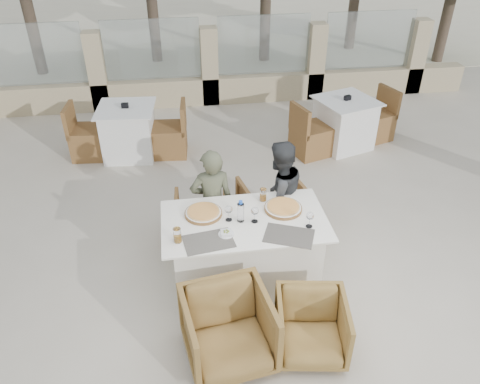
{
  "coord_description": "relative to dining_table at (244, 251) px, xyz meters",
  "views": [
    {
      "loc": [
        -0.69,
        -3.58,
        3.48
      ],
      "look_at": [
        -0.11,
        0.29,
        0.9
      ],
      "focal_mm": 35.0,
      "sensor_mm": 36.0,
      "label": 1
    }
  ],
  "objects": [
    {
      "name": "bg_table_a",
      "position": [
        -1.29,
        2.94,
        0.0
      ],
      "size": [
        1.7,
        0.96,
        0.77
      ],
      "primitive_type": null,
      "rotation": [
        0.0,
        0.0,
        -0.08
      ],
      "color": "white",
      "rests_on": "ground"
    },
    {
      "name": "diner_right",
      "position": [
        0.46,
        0.54,
        0.26
      ],
      "size": [
        0.78,
        0.71,
        1.29
      ],
      "primitive_type": "imported",
      "rotation": [
        0.0,
        0.0,
        3.57
      ],
      "color": "#343739",
      "rests_on": "ground"
    },
    {
      "name": "armchair_near_right",
      "position": [
        0.43,
        -0.96,
        -0.1
      ],
      "size": [
        0.69,
        0.7,
        0.56
      ],
      "primitive_type": "imported",
      "rotation": [
        0.0,
        0.0,
        -0.16
      ],
      "color": "olive",
      "rests_on": "ground"
    },
    {
      "name": "pizza_left",
      "position": [
        -0.39,
        0.15,
        0.41
      ],
      "size": [
        0.44,
        0.44,
        0.05
      ],
      "primitive_type": "cylinder",
      "rotation": [
        0.0,
        0.0,
        0.22
      ],
      "color": "#C6601B",
      "rests_on": "dining_table"
    },
    {
      "name": "wine_glass_near",
      "position": [
        0.09,
        -0.04,
        0.48
      ],
      "size": [
        0.1,
        0.1,
        0.18
      ],
      "primitive_type": null,
      "rotation": [
        0.0,
        0.0,
        -0.39
      ],
      "color": "silver",
      "rests_on": "dining_table"
    },
    {
      "name": "dining_table",
      "position": [
        0.0,
        0.0,
        0.0
      ],
      "size": [
        1.6,
        0.9,
        0.77
      ],
      "primitive_type": null,
      "color": "white",
      "rests_on": "ground"
    },
    {
      "name": "wine_glass_centre",
      "position": [
        -0.15,
        0.02,
        0.48
      ],
      "size": [
        0.09,
        0.09,
        0.18
      ],
      "primitive_type": null,
      "rotation": [
        0.0,
        0.0,
        -0.28
      ],
      "color": "white",
      "rests_on": "dining_table"
    },
    {
      "name": "placemat_near_left",
      "position": [
        -0.37,
        -0.27,
        0.39
      ],
      "size": [
        0.49,
        0.36,
        0.0
      ],
      "primitive_type": "cube",
      "rotation": [
        0.0,
        0.0,
        0.14
      ],
      "color": "#5F5A51",
      "rests_on": "dining_table"
    },
    {
      "name": "perimeter_wall_far",
      "position": [
        0.11,
        4.81,
        0.42
      ],
      "size": [
        10.0,
        0.34,
        1.6
      ],
      "primitive_type": null,
      "color": "#C3B289",
      "rests_on": "ground"
    },
    {
      "name": "diner_left",
      "position": [
        -0.27,
        0.53,
        0.25
      ],
      "size": [
        0.48,
        0.33,
        1.27
      ],
      "primitive_type": "imported",
      "rotation": [
        0.0,
        0.0,
        3.19
      ],
      "color": "#51553E",
      "rests_on": "ground"
    },
    {
      "name": "water_bottle",
      "position": [
        -0.04,
        -0.0,
        0.5
      ],
      "size": [
        0.08,
        0.08,
        0.23
      ],
      "primitive_type": "cylinder",
      "rotation": [
        0.0,
        0.0,
        -0.27
      ],
      "color": "#A9C6DE",
      "rests_on": "dining_table"
    },
    {
      "name": "ground",
      "position": [
        0.11,
        0.01,
        -0.39
      ],
      "size": [
        80.0,
        80.0,
        0.0
      ],
      "primitive_type": "plane",
      "color": "beige",
      "rests_on": "ground"
    },
    {
      "name": "wine_glass_corner",
      "position": [
        0.59,
        -0.19,
        0.48
      ],
      "size": [
        0.08,
        0.08,
        0.18
      ],
      "primitive_type": null,
      "rotation": [
        0.0,
        0.0,
        -0.02
      ],
      "color": "white",
      "rests_on": "dining_table"
    },
    {
      "name": "armchair_far_left",
      "position": [
        -0.37,
        0.75,
        -0.1
      ],
      "size": [
        0.64,
        0.66,
        0.56
      ],
      "primitive_type": "imported",
      "rotation": [
        0.0,
        0.0,
        3.08
      ],
      "color": "olive",
      "rests_on": "ground"
    },
    {
      "name": "armchair_near_left",
      "position": [
        -0.29,
        -0.94,
        -0.05
      ],
      "size": [
        0.82,
        0.83,
        0.67
      ],
      "primitive_type": "imported",
      "rotation": [
        0.0,
        0.0,
        0.15
      ],
      "color": "olive",
      "rests_on": "ground"
    },
    {
      "name": "beer_glass_right",
      "position": [
        0.24,
        0.31,
        0.45
      ],
      "size": [
        0.08,
        0.08,
        0.14
      ],
      "primitive_type": "cylinder",
      "rotation": [
        0.0,
        0.0,
        -0.14
      ],
      "color": "orange",
      "rests_on": "dining_table"
    },
    {
      "name": "pizza_right",
      "position": [
        0.41,
        0.12,
        0.41
      ],
      "size": [
        0.49,
        0.49,
        0.05
      ],
      "primitive_type": "cylinder",
      "rotation": [
        0.0,
        0.0,
        0.39
      ],
      "color": "orange",
      "rests_on": "dining_table"
    },
    {
      "name": "beer_glass_left",
      "position": [
        -0.65,
        -0.23,
        0.46
      ],
      "size": [
        0.07,
        0.07,
        0.14
      ],
      "primitive_type": "cylinder",
      "rotation": [
        0.0,
        0.0,
        0.01
      ],
      "color": "#BF7E1B",
      "rests_on": "dining_table"
    },
    {
      "name": "armchair_far_right",
      "position": [
        0.46,
        0.81,
        -0.06
      ],
      "size": [
        0.81,
        0.83,
        0.64
      ],
      "primitive_type": "imported",
      "rotation": [
        0.0,
        0.0,
        3.34
      ],
      "color": "olive",
      "rests_on": "ground"
    },
    {
      "name": "olive_dish",
      "position": [
        -0.2,
        -0.19,
        0.41
      ],
      "size": [
        0.12,
        0.12,
        0.04
      ],
      "primitive_type": null,
      "rotation": [
        0.0,
        0.0,
        -0.08
      ],
      "color": "silver",
      "rests_on": "dining_table"
    },
    {
      "name": "placemat_near_right",
      "position": [
        0.37,
        -0.3,
        0.39
      ],
      "size": [
        0.53,
        0.45,
        0.0
      ],
      "primitive_type": "cube",
      "rotation": [
        0.0,
        0.0,
        -0.39
      ],
      "color": "#555049",
      "rests_on": "dining_table"
    },
    {
      "name": "bg_table_b",
      "position": [
        2.0,
        2.74,
        0.0
      ],
      "size": [
        1.81,
        1.28,
        0.77
      ],
      "primitive_type": null,
      "rotation": [
        0.0,
        0.0,
        0.31
      ],
      "color": "white",
      "rests_on": "ground"
    },
    {
      "name": "sand_patch",
      "position": [
        0.11,
        14.01,
        -0.38
      ],
      "size": [
        30.0,
        16.0,
        0.01
      ],
      "primitive_type": "cube",
      "color": "beige",
      "rests_on": "ground"
    }
  ]
}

